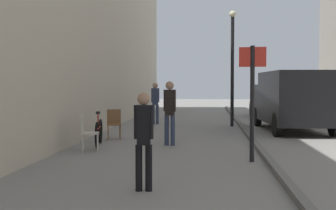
{
  "coord_description": "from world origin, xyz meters",
  "views": [
    {
      "loc": [
        0.23,
        -1.21,
        1.74
      ],
      "look_at": [
        -0.79,
        10.19,
        1.21
      ],
      "focal_mm": 47.84,
      "sensor_mm": 36.0,
      "label": 1
    }
  ],
  "objects_px": {
    "delivery_van": "(292,99)",
    "cafe_chair_by_doorway": "(87,130)",
    "pedestrian_mid_block": "(144,134)",
    "lamp_post": "(232,61)",
    "pedestrian_main_foreground": "(170,108)",
    "parked_car": "(269,104)",
    "cafe_chair_near_window": "(114,122)",
    "street_sign_post": "(252,93)",
    "pedestrian_far_crossing": "(155,100)",
    "bicycle_leaning": "(99,132)"
  },
  "relations": [
    {
      "from": "pedestrian_main_foreground",
      "to": "pedestrian_far_crossing",
      "type": "bearing_deg",
      "value": -68.22
    },
    {
      "from": "pedestrian_mid_block",
      "to": "lamp_post",
      "type": "height_order",
      "value": "lamp_post"
    },
    {
      "from": "bicycle_leaning",
      "to": "cafe_chair_by_doorway",
      "type": "height_order",
      "value": "bicycle_leaning"
    },
    {
      "from": "pedestrian_main_foreground",
      "to": "parked_car",
      "type": "xyz_separation_m",
      "value": [
        4.35,
        11.73,
        -0.34
      ]
    },
    {
      "from": "bicycle_leaning",
      "to": "cafe_chair_near_window",
      "type": "relative_size",
      "value": 1.87
    },
    {
      "from": "pedestrian_main_foreground",
      "to": "parked_car",
      "type": "distance_m",
      "value": 12.52
    },
    {
      "from": "lamp_post",
      "to": "cafe_chair_near_window",
      "type": "distance_m",
      "value": 6.52
    },
    {
      "from": "lamp_post",
      "to": "pedestrian_far_crossing",
      "type": "bearing_deg",
      "value": 167.21
    },
    {
      "from": "lamp_post",
      "to": "cafe_chair_by_doorway",
      "type": "distance_m",
      "value": 8.69
    },
    {
      "from": "pedestrian_main_foreground",
      "to": "pedestrian_mid_block",
      "type": "xyz_separation_m",
      "value": [
        0.05,
        -5.49,
        -0.12
      ]
    },
    {
      "from": "pedestrian_far_crossing",
      "to": "delivery_van",
      "type": "xyz_separation_m",
      "value": [
        5.42,
        -2.36,
        0.15
      ]
    },
    {
      "from": "cafe_chair_by_doorway",
      "to": "pedestrian_main_foreground",
      "type": "bearing_deg",
      "value": 110.43
    },
    {
      "from": "bicycle_leaning",
      "to": "pedestrian_far_crossing",
      "type": "bearing_deg",
      "value": 74.99
    },
    {
      "from": "pedestrian_mid_block",
      "to": "lamp_post",
      "type": "distance_m",
      "value": 11.81
    },
    {
      "from": "cafe_chair_by_doorway",
      "to": "pedestrian_far_crossing",
      "type": "bearing_deg",
      "value": 161.7
    },
    {
      "from": "lamp_post",
      "to": "cafe_chair_by_doorway",
      "type": "bearing_deg",
      "value": -119.37
    },
    {
      "from": "delivery_van",
      "to": "cafe_chair_by_doorway",
      "type": "bearing_deg",
      "value": -141.07
    },
    {
      "from": "street_sign_post",
      "to": "cafe_chair_near_window",
      "type": "relative_size",
      "value": 2.77
    },
    {
      "from": "delivery_van",
      "to": "pedestrian_main_foreground",
      "type": "bearing_deg",
      "value": -137.26
    },
    {
      "from": "lamp_post",
      "to": "pedestrian_main_foreground",
      "type": "bearing_deg",
      "value": -109.08
    },
    {
      "from": "pedestrian_main_foreground",
      "to": "delivery_van",
      "type": "distance_m",
      "value": 6.09
    },
    {
      "from": "delivery_van",
      "to": "cafe_chair_by_doorway",
      "type": "relative_size",
      "value": 5.9
    },
    {
      "from": "pedestrian_mid_block",
      "to": "delivery_van",
      "type": "height_order",
      "value": "delivery_van"
    },
    {
      "from": "pedestrian_far_crossing",
      "to": "street_sign_post",
      "type": "height_order",
      "value": "street_sign_post"
    },
    {
      "from": "parked_car",
      "to": "lamp_post",
      "type": "relative_size",
      "value": 0.89
    },
    {
      "from": "street_sign_post",
      "to": "pedestrian_main_foreground",
      "type": "bearing_deg",
      "value": -42.32
    },
    {
      "from": "pedestrian_main_foreground",
      "to": "cafe_chair_by_doorway",
      "type": "xyz_separation_m",
      "value": [
        -2.05,
        -1.32,
        -0.51
      ]
    },
    {
      "from": "parked_car",
      "to": "street_sign_post",
      "type": "xyz_separation_m",
      "value": [
        -2.28,
        -14.26,
        0.83
      ]
    },
    {
      "from": "pedestrian_far_crossing",
      "to": "lamp_post",
      "type": "distance_m",
      "value": 3.77
    },
    {
      "from": "pedestrian_far_crossing",
      "to": "delivery_van",
      "type": "distance_m",
      "value": 5.92
    },
    {
      "from": "parked_car",
      "to": "cafe_chair_by_doorway",
      "type": "height_order",
      "value": "parked_car"
    },
    {
      "from": "bicycle_leaning",
      "to": "cafe_chair_near_window",
      "type": "xyz_separation_m",
      "value": [
        0.11,
        1.54,
        0.17
      ]
    },
    {
      "from": "pedestrian_main_foreground",
      "to": "bicycle_leaning",
      "type": "relative_size",
      "value": 1.04
    },
    {
      "from": "pedestrian_mid_block",
      "to": "cafe_chair_by_doorway",
      "type": "height_order",
      "value": "pedestrian_mid_block"
    },
    {
      "from": "delivery_van",
      "to": "parked_car",
      "type": "distance_m",
      "value": 7.36
    },
    {
      "from": "parked_car",
      "to": "cafe_chair_near_window",
      "type": "height_order",
      "value": "parked_car"
    },
    {
      "from": "delivery_van",
      "to": "lamp_post",
      "type": "relative_size",
      "value": 1.16
    },
    {
      "from": "lamp_post",
      "to": "delivery_van",
      "type": "bearing_deg",
      "value": -37.13
    },
    {
      "from": "pedestrian_mid_block",
      "to": "pedestrian_far_crossing",
      "type": "height_order",
      "value": "pedestrian_far_crossing"
    },
    {
      "from": "pedestrian_main_foreground",
      "to": "lamp_post",
      "type": "xyz_separation_m",
      "value": [
        2.08,
        6.01,
        1.67
      ]
    },
    {
      "from": "pedestrian_mid_block",
      "to": "delivery_van",
      "type": "distance_m",
      "value": 10.72
    },
    {
      "from": "cafe_chair_near_window",
      "to": "pedestrian_far_crossing",
      "type": "bearing_deg",
      "value": -110.16
    },
    {
      "from": "delivery_van",
      "to": "parked_car",
      "type": "height_order",
      "value": "delivery_van"
    },
    {
      "from": "pedestrian_mid_block",
      "to": "lamp_post",
      "type": "xyz_separation_m",
      "value": [
        2.03,
        11.49,
        1.79
      ]
    },
    {
      "from": "pedestrian_far_crossing",
      "to": "delivery_van",
      "type": "height_order",
      "value": "delivery_van"
    },
    {
      "from": "pedestrian_main_foreground",
      "to": "pedestrian_far_crossing",
      "type": "xyz_separation_m",
      "value": [
        -1.21,
        6.76,
        -0.01
      ]
    },
    {
      "from": "street_sign_post",
      "to": "cafe_chair_near_window",
      "type": "distance_m",
      "value": 5.6
    },
    {
      "from": "pedestrian_main_foreground",
      "to": "cafe_chair_by_doorway",
      "type": "relative_size",
      "value": 1.94
    },
    {
      "from": "cafe_chair_by_doorway",
      "to": "pedestrian_mid_block",
      "type": "bearing_deg",
      "value": 14.28
    },
    {
      "from": "delivery_van",
      "to": "bicycle_leaning",
      "type": "xyz_separation_m",
      "value": [
        -6.21,
        -4.63,
        -0.81
      ]
    }
  ]
}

